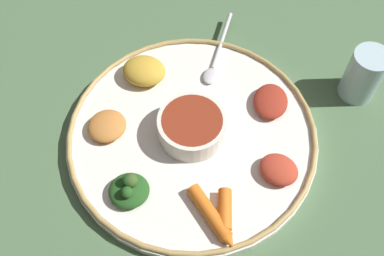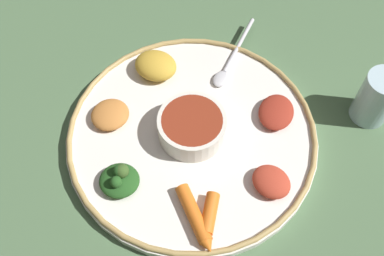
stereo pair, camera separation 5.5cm
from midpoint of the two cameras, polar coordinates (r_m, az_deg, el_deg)
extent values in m
plane|color=#4C6B47|center=(0.68, 2.30, -1.52)|extent=(2.40, 2.40, 0.00)
cylinder|color=white|center=(0.68, 2.32, -1.18)|extent=(0.38, 0.38, 0.02)
torus|color=tan|center=(0.67, 2.35, -0.70)|extent=(0.38, 0.38, 0.01)
cylinder|color=silver|center=(0.65, 2.40, 0.02)|extent=(0.10, 0.10, 0.04)
cylinder|color=maroon|center=(0.64, 2.45, 0.76)|extent=(0.09, 0.09, 0.01)
ellipsoid|color=silver|center=(0.73, 5.90, 6.23)|extent=(0.04, 0.04, 0.01)
cylinder|color=silver|center=(0.78, 8.19, 10.53)|extent=(0.12, 0.07, 0.01)
ellipsoid|color=#23511E|center=(0.63, -6.93, -6.98)|extent=(0.06, 0.07, 0.02)
sphere|color=#23511E|center=(0.61, -6.83, -5.73)|extent=(0.02, 0.02, 0.02)
sphere|color=#23511E|center=(0.61, -7.31, -7.14)|extent=(0.02, 0.02, 0.02)
sphere|color=#385623|center=(0.61, -6.58, -5.74)|extent=(0.02, 0.02, 0.02)
cylinder|color=orange|center=(0.60, 2.84, -11.23)|extent=(0.09, 0.05, 0.02)
cone|color=orange|center=(0.59, 4.91, -15.33)|extent=(0.02, 0.02, 0.02)
cylinder|color=orange|center=(0.61, 4.95, -11.18)|extent=(0.06, 0.03, 0.02)
cone|color=orange|center=(0.59, 4.40, -14.39)|extent=(0.02, 0.02, 0.02)
ellipsoid|color=maroon|center=(0.70, 13.11, 1.87)|extent=(0.08, 0.08, 0.02)
ellipsoid|color=#C67A38|center=(0.68, -8.34, 1.58)|extent=(0.08, 0.08, 0.02)
ellipsoid|color=gold|center=(0.73, -2.57, 7.97)|extent=(0.09, 0.09, 0.03)
ellipsoid|color=#B73D28|center=(0.63, 12.74, -7.00)|extent=(0.07, 0.07, 0.02)
cylinder|color=silver|center=(0.74, 24.88, 3.42)|extent=(0.06, 0.06, 0.09)
cylinder|color=tan|center=(0.76, 23.98, 2.02)|extent=(0.05, 0.05, 0.02)
camera|label=1|loc=(0.03, -87.60, 3.93)|focal=41.06mm
camera|label=2|loc=(0.03, 92.40, -3.93)|focal=41.06mm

